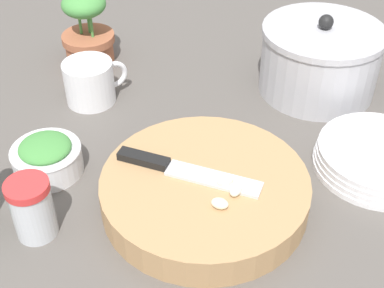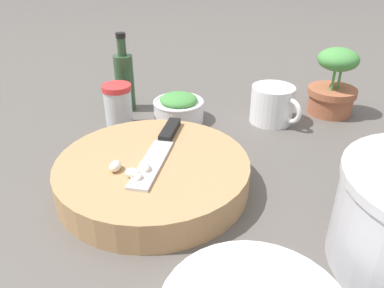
% 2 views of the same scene
% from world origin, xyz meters
% --- Properties ---
extents(ground_plane, '(5.00, 5.00, 0.00)m').
position_xyz_m(ground_plane, '(0.00, 0.00, 0.00)').
color(ground_plane, '#56514C').
extents(cutting_board, '(0.32, 0.32, 0.05)m').
position_xyz_m(cutting_board, '(0.09, -0.05, 0.03)').
color(cutting_board, tan).
rests_on(cutting_board, ground_plane).
extents(chef_knife, '(0.23, 0.04, 0.01)m').
position_xyz_m(chef_knife, '(0.05, -0.04, 0.06)').
color(chef_knife, black).
rests_on(chef_knife, cutting_board).
extents(garlic_cloves, '(0.05, 0.07, 0.02)m').
position_xyz_m(garlic_cloves, '(0.13, -0.07, 0.06)').
color(garlic_cloves, white).
rests_on(garlic_cloves, cutting_board).
extents(herb_bowl, '(0.12, 0.12, 0.06)m').
position_xyz_m(herb_bowl, '(-0.18, -0.07, 0.03)').
color(herb_bowl, white).
rests_on(herb_bowl, ground_plane).
extents(spice_jar, '(0.06, 0.06, 0.10)m').
position_xyz_m(spice_jar, '(-0.12, -0.19, 0.05)').
color(spice_jar, silver).
rests_on(spice_jar, ground_plane).
extents(coffee_mug, '(0.10, 0.11, 0.08)m').
position_xyz_m(coffee_mug, '(-0.21, 0.14, 0.04)').
color(coffee_mug, white).
rests_on(coffee_mug, ground_plane).
extents(oil_bottle, '(0.05, 0.05, 0.18)m').
position_xyz_m(oil_bottle, '(-0.21, -0.21, 0.07)').
color(oil_bottle, '#2D4C2D').
rests_on(oil_bottle, ground_plane).
extents(potted_herb, '(0.11, 0.11, 0.16)m').
position_xyz_m(potted_herb, '(-0.29, 0.27, 0.07)').
color(potted_herb, '#A35B3D').
rests_on(potted_herb, ground_plane).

